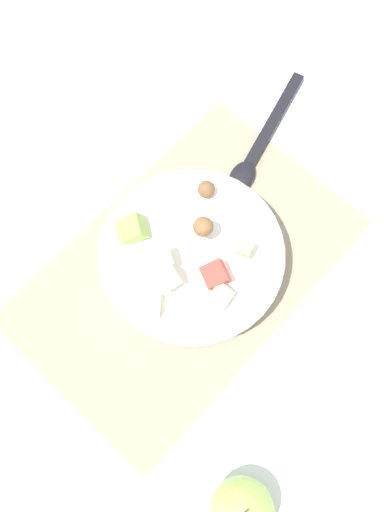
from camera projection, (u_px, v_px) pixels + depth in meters
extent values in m
plane|color=silver|center=(186.00, 270.00, 0.85)|extent=(2.40, 2.40, 0.00)
cube|color=gray|center=(186.00, 269.00, 0.85)|extent=(0.49, 0.31, 0.01)
cylinder|color=white|center=(192.00, 260.00, 0.82)|extent=(0.24, 0.24, 0.06)
torus|color=white|center=(192.00, 253.00, 0.79)|extent=(0.25, 0.25, 0.02)
cube|color=beige|center=(218.00, 297.00, 0.76)|extent=(0.04, 0.03, 0.03)
sphere|color=brown|center=(206.00, 189.00, 0.81)|extent=(0.03, 0.03, 0.03)
cube|color=#8CB74C|center=(132.00, 229.00, 0.79)|extent=(0.05, 0.05, 0.04)
cube|color=beige|center=(167.00, 276.00, 0.76)|extent=(0.03, 0.04, 0.04)
cube|color=#A3CC6B|center=(245.00, 248.00, 0.77)|extent=(0.03, 0.03, 0.03)
sphere|color=brown|center=(202.00, 225.00, 0.76)|extent=(0.04, 0.04, 0.04)
cube|color=red|center=(215.00, 275.00, 0.75)|extent=(0.04, 0.04, 0.03)
cube|color=#E5D684|center=(164.00, 257.00, 0.76)|extent=(0.03, 0.03, 0.03)
cube|color=beige|center=(151.00, 307.00, 0.76)|extent=(0.04, 0.04, 0.03)
ellipsoid|color=black|center=(242.00, 177.00, 0.89)|extent=(0.06, 0.05, 0.01)
cube|color=black|center=(274.00, 120.00, 0.93)|extent=(0.19, 0.07, 0.01)
sphere|color=#9EC656|center=(242.00, 510.00, 0.71)|extent=(0.08, 0.08, 0.08)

